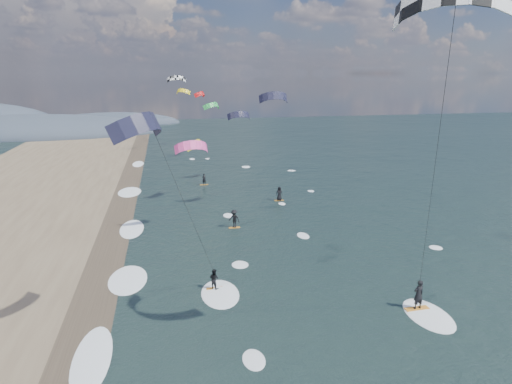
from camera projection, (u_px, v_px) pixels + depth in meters
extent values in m
cube|color=#382D23|center=(89.00, 320.00, 26.35)|extent=(3.00, 240.00, 0.00)
ellipsoid|color=#3D4756|center=(28.00, 135.00, 105.54)|extent=(64.00, 24.00, 10.00)
ellipsoid|color=#3D4756|center=(112.00, 124.00, 128.00)|extent=(40.00, 18.00, 7.00)
cube|color=#C67923|center=(417.00, 309.00, 27.52)|extent=(1.60, 0.48, 0.07)
imported|color=black|center=(418.00, 294.00, 27.24)|extent=(0.77, 0.55, 1.97)
ellipsoid|color=white|center=(428.00, 315.00, 26.83)|extent=(2.60, 4.20, 0.12)
cylinder|color=black|center=(433.00, 179.00, 21.76)|extent=(0.02, 0.02, 17.88)
cube|color=#C67923|center=(214.00, 288.00, 30.14)|extent=(1.14, 0.35, 0.05)
imported|color=black|center=(214.00, 279.00, 29.93)|extent=(0.89, 0.89, 1.45)
ellipsoid|color=white|center=(220.00, 294.00, 29.45)|extent=(2.60, 4.20, 0.12)
cylinder|color=black|center=(188.00, 210.00, 25.12)|extent=(0.02, 0.02, 13.14)
cube|color=#C67923|center=(234.00, 227.00, 42.06)|extent=(1.10, 0.35, 0.05)
imported|color=black|center=(234.00, 219.00, 41.81)|extent=(1.33, 1.25, 1.81)
cube|color=#C67923|center=(279.00, 200.00, 51.06)|extent=(1.10, 0.35, 0.05)
imported|color=black|center=(279.00, 193.00, 50.84)|extent=(0.96, 0.81, 1.67)
cube|color=#C67923|center=(204.00, 185.00, 58.29)|extent=(1.10, 0.35, 0.05)
imported|color=black|center=(204.00, 179.00, 58.09)|extent=(0.64, 0.52, 1.51)
ellipsoid|color=white|center=(100.00, 358.00, 22.83)|extent=(2.40, 5.40, 0.11)
ellipsoid|color=white|center=(117.00, 281.00, 31.31)|extent=(2.40, 5.40, 0.11)
ellipsoid|color=white|center=(128.00, 229.00, 41.67)|extent=(2.40, 5.40, 0.11)
ellipsoid|color=white|center=(136.00, 192.00, 54.87)|extent=(2.40, 5.40, 0.11)
ellipsoid|color=white|center=(142.00, 164.00, 71.83)|extent=(2.40, 5.40, 0.11)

